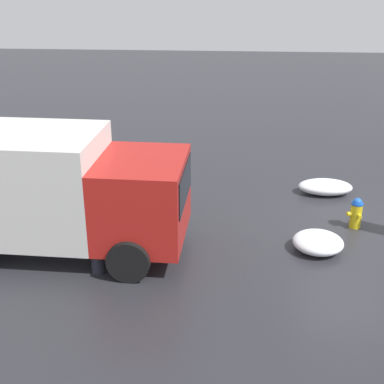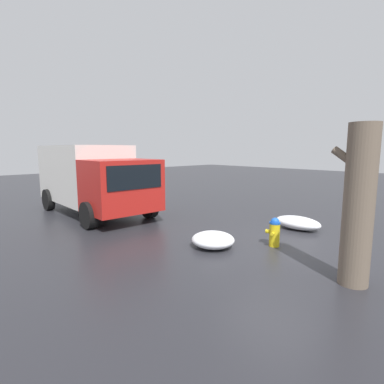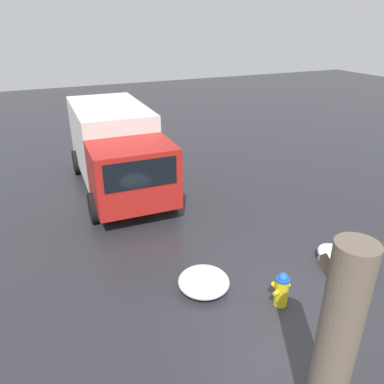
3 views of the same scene
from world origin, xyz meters
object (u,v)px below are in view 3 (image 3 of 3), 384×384
fire_hydrant (282,289)px  pedestrian (96,180)px  tree_trunk (337,341)px  delivery_truck (116,146)px

fire_hydrant → pedestrian: pedestrian is taller
fire_hydrant → pedestrian: bearing=9.2°
fire_hydrant → tree_trunk: size_ratio=0.25×
tree_trunk → pedestrian: tree_trunk is taller
pedestrian → delivery_truck: bearing=44.3°
tree_trunk → pedestrian: (8.11, 1.66, -0.53)m
fire_hydrant → delivery_truck: 7.58m
tree_trunk → delivery_truck: bearing=3.9°
delivery_truck → tree_trunk: bearing=95.6°
delivery_truck → pedestrian: (-1.49, 1.00, -0.48)m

